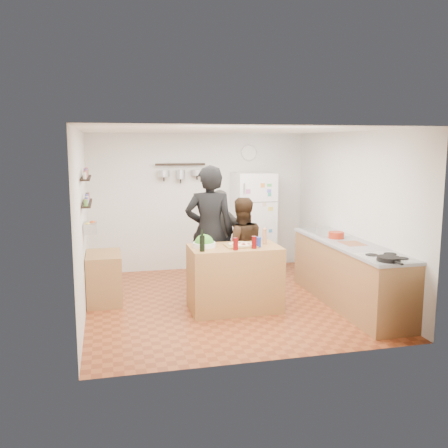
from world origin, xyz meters
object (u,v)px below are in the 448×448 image
object	(u,v)px
person_back	(220,239)
skillet	(389,259)
fridge	(253,222)
side_table	(104,278)
counter_run	(349,274)
salad_bowl	(204,245)
pepper_mill	(265,238)
salt_canister	(258,242)
prep_island	(235,278)
red_bowl	(336,235)
wine_bottle	(202,244)
person_center	(241,248)
person_left	(210,233)
wall_clock	(249,153)

from	to	relation	value
person_back	skillet	xyz separation A→B (m)	(1.51, -2.45, 0.15)
fridge	side_table	distance (m)	3.05
counter_run	skillet	world-z (taller)	skillet
salad_bowl	skillet	bearing A→B (deg)	-34.80
pepper_mill	side_table	size ratio (longest dim) A/B	0.23
pepper_mill	side_table	bearing A→B (deg)	161.66
salt_canister	fridge	xyz separation A→B (m)	(0.61, 2.25, -0.08)
prep_island	red_bowl	size ratio (longest dim) A/B	5.44
wine_bottle	red_bowl	xyz separation A→B (m)	(2.11, 0.39, -0.05)
skillet	side_table	bearing A→B (deg)	147.65
salt_canister	counter_run	world-z (taller)	salt_canister
salad_bowl	person_center	distance (m)	0.84
person_back	side_table	size ratio (longest dim) A/B	2.00
salad_bowl	person_left	world-z (taller)	person_left
pepper_mill	skillet	size ratio (longest dim) A/B	0.67
wall_clock	red_bowl	bearing A→B (deg)	-72.95
prep_island	person_center	distance (m)	0.67
person_center	side_table	distance (m)	2.07
counter_run	wall_clock	world-z (taller)	wall_clock
salad_bowl	red_bowl	world-z (taller)	red_bowl
prep_island	counter_run	xyz separation A→B (m)	(1.66, -0.17, -0.01)
wine_bottle	skillet	size ratio (longest dim) A/B	0.75
person_back	side_table	world-z (taller)	person_back
counter_run	fridge	world-z (taller)	fridge
skillet	wall_clock	size ratio (longest dim) A/B	0.93
person_left	person_back	xyz separation A→B (m)	(0.28, 0.52, -0.21)
counter_run	skillet	bearing A→B (deg)	-94.95
red_bowl	fridge	distance (m)	2.08
prep_island	person_center	size ratio (longest dim) A/B	0.82
prep_island	wine_bottle	world-z (taller)	wine_bottle
salt_canister	side_table	xyz separation A→B (m)	(-2.08, 0.91, -0.61)
counter_run	wine_bottle	bearing A→B (deg)	-178.76
pepper_mill	person_left	size ratio (longest dim) A/B	0.09
red_bowl	fridge	bearing A→B (deg)	109.73
salad_bowl	person_back	xyz separation A→B (m)	(0.48, 1.07, -0.14)
salad_bowl	person_back	world-z (taller)	person_back
wine_bottle	wall_clock	size ratio (longest dim) A/B	0.70
person_left	person_back	world-z (taller)	person_left
red_bowl	side_table	world-z (taller)	red_bowl
wine_bottle	fridge	size ratio (longest dim) A/B	0.12
person_center	red_bowl	distance (m)	1.44
prep_island	skillet	world-z (taller)	skillet
salad_bowl	person_back	bearing A→B (deg)	65.98
pepper_mill	fridge	distance (m)	2.13
person_back	fridge	world-z (taller)	fridge
person_left	counter_run	bearing A→B (deg)	171.34
prep_island	fridge	distance (m)	2.36
person_left	skillet	world-z (taller)	person_left
person_left	salt_canister	bearing A→B (deg)	139.88
wine_bottle	wall_clock	xyz separation A→B (m)	(1.41, 2.68, 1.14)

